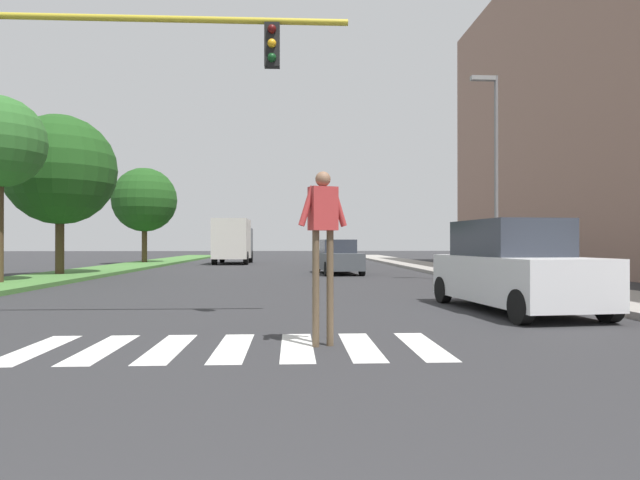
% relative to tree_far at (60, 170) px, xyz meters
% --- Properties ---
extents(ground_plane, '(140.00, 140.00, 0.00)m').
position_rel_tree_far_xyz_m(ground_plane, '(9.11, 6.69, -4.60)').
color(ground_plane, '#2D2D30').
extents(crosswalk, '(5.85, 2.20, 0.01)m').
position_rel_tree_far_xyz_m(crosswalk, '(9.11, -16.39, -4.59)').
color(crosswalk, silver).
rests_on(crosswalk, ground_plane).
extents(median_strip, '(3.26, 64.00, 0.15)m').
position_rel_tree_far_xyz_m(median_strip, '(0.32, 4.69, -4.52)').
color(median_strip, '#477A38').
rests_on(median_strip, ground_plane).
extents(tree_far, '(4.69, 4.69, 6.80)m').
position_rel_tree_far_xyz_m(tree_far, '(0.00, 0.00, 0.00)').
color(tree_far, '#4C3823').
rests_on(tree_far, median_strip).
extents(tree_distant, '(4.37, 4.37, 6.46)m').
position_rel_tree_far_xyz_m(tree_distant, '(-0.16, 14.22, -0.18)').
color(tree_distant, '#4C3823').
rests_on(tree_distant, median_strip).
extents(sidewalk_right, '(3.00, 64.00, 0.15)m').
position_rel_tree_far_xyz_m(sidewalk_right, '(17.98, 4.69, -4.52)').
color(sidewalk_right, '#9E9991').
rests_on(sidewalk_right, ground_plane).
extents(street_lamp_right, '(1.02, 0.24, 7.50)m').
position_rel_tree_far_xyz_m(street_lamp_right, '(17.38, -4.16, -0.00)').
color(street_lamp_right, slate).
rests_on(street_lamp_right, sidewalk_right).
extents(pedestrian_performer, '(0.73, 0.35, 2.49)m').
position_rel_tree_far_xyz_m(pedestrian_performer, '(10.38, -16.34, -2.93)').
color(pedestrian_performer, brown).
rests_on(pedestrian_performer, ground_plane).
extents(suv_crossing, '(2.41, 4.78, 1.97)m').
position_rel_tree_far_xyz_m(suv_crossing, '(14.71, -12.48, -3.66)').
color(suv_crossing, silver).
rests_on(suv_crossing, ground_plane).
extents(sedan_midblock, '(2.07, 4.58, 1.63)m').
position_rel_tree_far_xyz_m(sedan_midblock, '(12.15, 2.08, -3.84)').
color(sedan_midblock, '#474C51').
rests_on(sedan_midblock, ground_plane).
extents(sedan_distant, '(1.98, 4.37, 1.69)m').
position_rel_tree_far_xyz_m(sedan_distant, '(12.68, 12.32, -3.81)').
color(sedan_distant, '#B7B7BC').
rests_on(sedan_distant, ground_plane).
extents(truck_box_delivery, '(2.40, 6.20, 3.10)m').
position_rel_tree_far_xyz_m(truck_box_delivery, '(5.80, 15.02, -2.96)').
color(truck_box_delivery, '#474C51').
rests_on(truck_box_delivery, ground_plane).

